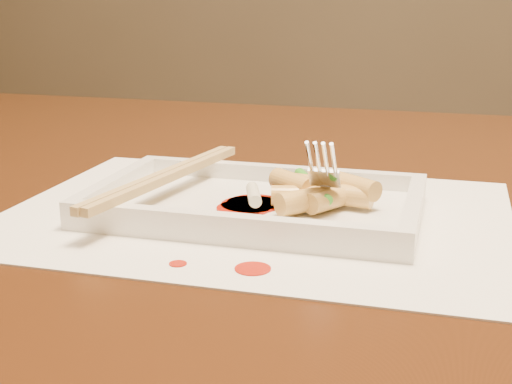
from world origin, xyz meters
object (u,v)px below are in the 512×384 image
(chopstick_a, at_px, (161,176))
(fork, at_px, (349,113))
(table, at_px, (322,290))
(placemat, at_px, (256,214))
(plate_base, at_px, (256,209))

(chopstick_a, height_order, fork, fork)
(chopstick_a, relative_size, fork, 1.57)
(table, height_order, chopstick_a, chopstick_a)
(placemat, bearing_deg, fork, 14.42)
(table, distance_m, chopstick_a, 0.20)
(plate_base, relative_size, chopstick_a, 1.18)
(placemat, xyz_separation_m, fork, (0.07, 0.02, 0.08))
(placemat, relative_size, chopstick_a, 1.82)
(placemat, height_order, fork, fork)
(plate_base, bearing_deg, fork, 14.42)
(chopstick_a, bearing_deg, table, 37.97)
(table, bearing_deg, plate_base, -112.47)
(plate_base, distance_m, fork, 0.11)
(chopstick_a, bearing_deg, placemat, 0.00)
(chopstick_a, distance_m, fork, 0.16)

